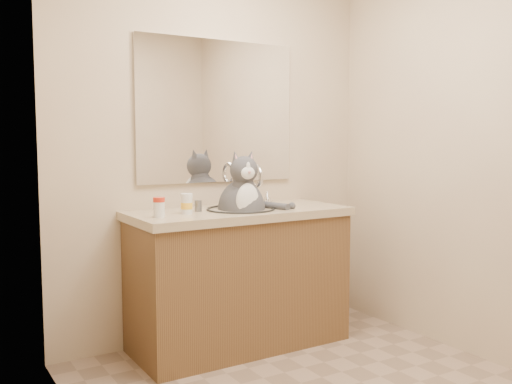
{
  "coord_description": "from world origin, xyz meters",
  "views": [
    {
      "loc": [
        -1.71,
        -2.02,
        1.28
      ],
      "look_at": [
        -0.07,
        0.65,
        0.98
      ],
      "focal_mm": 40.0,
      "sensor_mm": 36.0,
      "label": 1
    }
  ],
  "objects_px": {
    "cat": "(243,206)",
    "pill_bottle_orange": "(187,204)",
    "grey_canister": "(198,206)",
    "pill_bottle_redcap": "(159,207)"
  },
  "relations": [
    {
      "from": "cat",
      "to": "pill_bottle_orange",
      "type": "relative_size",
      "value": 4.88
    },
    {
      "from": "cat",
      "to": "grey_canister",
      "type": "xyz_separation_m",
      "value": [
        -0.28,
        0.05,
        0.01
      ]
    },
    {
      "from": "cat",
      "to": "pill_bottle_orange",
      "type": "height_order",
      "value": "cat"
    },
    {
      "from": "grey_canister",
      "to": "cat",
      "type": "bearing_deg",
      "value": -9.57
    },
    {
      "from": "pill_bottle_orange",
      "to": "grey_canister",
      "type": "relative_size",
      "value": 1.75
    },
    {
      "from": "cat",
      "to": "pill_bottle_orange",
      "type": "bearing_deg",
      "value": -168.61
    },
    {
      "from": "cat",
      "to": "pill_bottle_redcap",
      "type": "height_order",
      "value": "cat"
    },
    {
      "from": "cat",
      "to": "pill_bottle_redcap",
      "type": "distance_m",
      "value": 0.57
    },
    {
      "from": "grey_canister",
      "to": "pill_bottle_redcap",
      "type": "bearing_deg",
      "value": -157.99
    },
    {
      "from": "cat",
      "to": "pill_bottle_redcap",
      "type": "xyz_separation_m",
      "value": [
        -0.57,
        -0.07,
        0.03
      ]
    }
  ]
}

